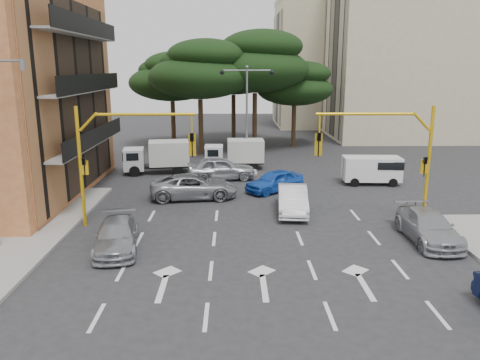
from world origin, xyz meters
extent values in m
plane|color=#28282B|center=(0.00, 0.00, 0.00)|extent=(120.00, 120.00, 0.00)
cube|color=gray|center=(0.00, 16.00, 0.07)|extent=(1.40, 6.00, 0.15)
cube|color=black|center=(-10.44, 8.00, 6.00)|extent=(0.12, 14.72, 11.20)
cube|color=#C2B691|center=(20.00, 32.00, 9.00)|extent=(20.00, 12.00, 18.00)
cube|color=black|center=(9.94, 32.00, 8.50)|extent=(0.12, 11.04, 16.20)
cube|color=#C2B691|center=(13.00, 44.00, 8.00)|extent=(16.00, 12.00, 16.00)
cube|color=black|center=(4.94, 44.00, 7.50)|extent=(0.12, 11.04, 14.20)
cube|color=#C2B691|center=(13.00, 44.00, 16.35)|extent=(16.15, 12.15, 0.70)
cylinder|color=#382616|center=(-4.00, 22.00, 2.48)|extent=(0.44, 0.44, 4.95)
ellipsoid|color=black|center=(-4.00, 22.00, 6.93)|extent=(9.15, 9.15, 3.87)
ellipsoid|color=black|center=(-3.40, 21.60, 8.80)|extent=(6.86, 6.86, 2.86)
ellipsoid|color=black|center=(-4.50, 22.30, 8.25)|extent=(6.07, 6.07, 2.64)
cylinder|color=#382616|center=(1.00, 24.00, 2.70)|extent=(0.44, 0.44, 5.40)
ellipsoid|color=black|center=(1.00, 24.00, 7.56)|extent=(9.98, 9.98, 4.22)
ellipsoid|color=black|center=(1.60, 23.60, 9.60)|extent=(7.49, 7.49, 3.12)
ellipsoid|color=black|center=(0.50, 24.30, 9.00)|extent=(6.62, 6.62, 2.88)
cylinder|color=#382616|center=(-7.00, 26.00, 2.25)|extent=(0.44, 0.44, 4.50)
ellipsoid|color=black|center=(-7.00, 26.00, 6.30)|extent=(8.32, 8.32, 3.52)
ellipsoid|color=black|center=(-6.40, 25.60, 8.00)|extent=(6.24, 6.24, 2.60)
ellipsoid|color=black|center=(-7.50, 26.30, 7.50)|extent=(5.52, 5.52, 2.40)
cylinder|color=#382616|center=(5.00, 26.00, 2.02)|extent=(0.44, 0.44, 4.05)
ellipsoid|color=black|center=(5.00, 26.00, 5.67)|extent=(7.49, 7.49, 3.17)
ellipsoid|color=black|center=(5.60, 25.60, 7.20)|extent=(5.62, 5.62, 2.34)
ellipsoid|color=black|center=(4.50, 26.30, 6.75)|extent=(4.97, 4.97, 2.16)
cylinder|color=#382616|center=(-1.00, 29.00, 2.48)|extent=(0.44, 0.44, 4.95)
ellipsoid|color=black|center=(-1.00, 29.00, 6.93)|extent=(9.15, 9.15, 3.87)
ellipsoid|color=black|center=(-0.40, 28.60, 8.80)|extent=(6.86, 6.86, 2.86)
ellipsoid|color=black|center=(-1.50, 29.30, 8.25)|extent=(6.07, 6.07, 2.64)
cylinder|color=gold|center=(8.60, 2.00, 3.00)|extent=(0.18, 0.18, 6.00)
cylinder|color=gold|center=(8.05, 2.00, 5.25)|extent=(0.95, 0.14, 0.95)
cylinder|color=gold|center=(5.30, 2.00, 5.60)|extent=(4.80, 0.14, 0.14)
cylinder|color=gold|center=(3.10, 2.00, 5.15)|extent=(0.08, 0.08, 0.90)
imported|color=black|center=(3.10, 2.00, 4.10)|extent=(0.20, 0.24, 1.20)
cube|color=gold|center=(3.10, 2.08, 4.10)|extent=(0.36, 0.06, 1.10)
imported|color=black|center=(8.38, 1.85, 3.00)|extent=(0.16, 0.20, 1.00)
cube|color=gold|center=(8.38, 1.95, 3.00)|extent=(0.35, 0.08, 0.70)
cylinder|color=gold|center=(-8.60, 2.00, 3.00)|extent=(0.18, 0.18, 6.00)
cylinder|color=gold|center=(-8.05, 2.00, 5.25)|extent=(0.95, 0.14, 0.95)
cylinder|color=gold|center=(-5.30, 2.00, 5.60)|extent=(4.80, 0.14, 0.14)
cylinder|color=gold|center=(-3.10, 2.00, 5.15)|extent=(0.08, 0.08, 0.90)
imported|color=black|center=(-3.10, 2.00, 4.10)|extent=(0.20, 0.24, 1.20)
cube|color=gold|center=(-3.10, 2.08, 4.10)|extent=(0.36, 0.06, 1.10)
imported|color=black|center=(-8.38, 1.85, 3.00)|extent=(0.16, 0.20, 1.00)
cube|color=gold|center=(-8.38, 1.95, 3.00)|extent=(0.35, 0.08, 0.70)
cylinder|color=slate|center=(-9.60, -1.00, 7.90)|extent=(0.20, 0.20, 0.45)
cylinder|color=slate|center=(0.00, 16.00, 3.90)|extent=(0.16, 0.16, 7.50)
cylinder|color=slate|center=(-0.90, 16.00, 7.55)|extent=(1.80, 0.10, 0.10)
sphere|color=black|center=(-1.90, 16.00, 7.40)|extent=(0.36, 0.36, 0.36)
cylinder|color=slate|center=(0.90, 16.00, 7.55)|extent=(1.80, 0.10, 0.10)
sphere|color=black|center=(1.90, 16.00, 7.40)|extent=(0.36, 0.36, 0.36)
sphere|color=slate|center=(0.00, 16.00, 7.80)|extent=(0.24, 0.24, 0.24)
imported|color=white|center=(2.16, 4.02, 0.73)|extent=(1.91, 4.55, 1.46)
imported|color=blue|center=(1.57, 8.52, 0.69)|extent=(4.22, 3.67, 1.37)
imported|color=#919498|center=(-6.22, -1.23, 0.64)|extent=(2.45, 4.62, 1.27)
imported|color=#95979C|center=(-3.48, 7.00, 0.73)|extent=(5.52, 3.00, 1.47)
imported|color=#A5A8AD|center=(-1.95, 11.85, 0.82)|extent=(4.98, 2.45, 1.64)
imported|color=#9E9FA6|center=(7.83, -0.41, 0.68)|extent=(1.94, 4.73, 1.37)
camera|label=1|loc=(-1.13, -20.57, 7.82)|focal=35.00mm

